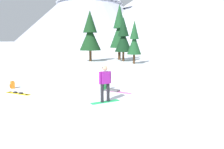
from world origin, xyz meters
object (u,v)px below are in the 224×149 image
at_px(backpack_orange, 12,85).
at_px(pine_tree_twin, 134,40).
at_px(snowboarder_foreground, 105,83).
at_px(pine_tree_tall, 90,34).
at_px(snowboarder_midground, 108,85).
at_px(pine_tree_young, 123,37).
at_px(loose_snowboard_near_left, 18,93).
at_px(pine_tree_broad, 119,30).

relative_size(backpack_orange, pine_tree_twin, 0.09).
height_order(snowboarder_foreground, pine_tree_tall, pine_tree_tall).
relative_size(snowboarder_midground, pine_tree_tall, 0.26).
bearing_deg(pine_tree_young, loose_snowboard_near_left, -88.89).
bearing_deg(loose_snowboard_near_left, snowboarder_midground, 29.29).
distance_m(pine_tree_broad, pine_tree_tall, 4.91).
bearing_deg(pine_tree_young, pine_tree_twin, -49.34).
relative_size(backpack_orange, pine_tree_broad, 0.06).
bearing_deg(pine_tree_twin, snowboarder_midground, -80.56).
distance_m(snowboarder_midground, pine_tree_young, 18.71).
relative_size(pine_tree_tall, pine_tree_twin, 1.31).
relative_size(loose_snowboard_near_left, pine_tree_tall, 0.25).
bearing_deg(pine_tree_twin, loose_snowboard_near_left, -96.05).
bearing_deg(pine_tree_tall, pine_tree_broad, 51.93).
height_order(snowboarder_foreground, pine_tree_twin, pine_tree_twin).
height_order(snowboarder_foreground, backpack_orange, snowboarder_foreground).
distance_m(snowboarder_foreground, backpack_orange, 6.62).
distance_m(snowboarder_midground, pine_tree_tall, 18.99).
xyz_separation_m(snowboarder_foreground, pine_tree_tall, (-9.93, 18.58, 2.90)).
bearing_deg(pine_tree_broad, pine_tree_tall, -128.07).
bearing_deg(snowboarder_midground, backpack_orange, -165.47).
bearing_deg(pine_tree_broad, backpack_orange, -88.94).
relative_size(snowboarder_midground, pine_tree_young, 0.30).
bearing_deg(pine_tree_tall, loose_snowboard_near_left, -75.74).
bearing_deg(pine_tree_young, snowboarder_foreground, -74.57).
xyz_separation_m(backpack_orange, pine_tree_tall, (-3.40, 17.76, 3.62)).
relative_size(backpack_orange, pine_tree_tall, 0.07).
height_order(loose_snowboard_near_left, backpack_orange, backpack_orange).
bearing_deg(loose_snowboard_near_left, backpack_orange, 144.36).
bearing_deg(pine_tree_young, pine_tree_tall, -160.23).
relative_size(loose_snowboard_near_left, pine_tree_twin, 0.33).
bearing_deg(snowboarder_foreground, backpack_orange, 172.80).
bearing_deg(pine_tree_tall, pine_tree_young, 19.77).
relative_size(snowboarder_foreground, loose_snowboard_near_left, 1.00).
relative_size(backpack_orange, pine_tree_young, 0.08).
relative_size(loose_snowboard_near_left, backpack_orange, 3.73).
bearing_deg(pine_tree_twin, backpack_orange, -100.95).
bearing_deg(snowboarder_midground, pine_tree_twin, 99.44).
bearing_deg(pine_tree_tall, snowboarder_foreground, -61.89).
bearing_deg(backpack_orange, pine_tree_young, 87.14).
relative_size(loose_snowboard_near_left, pine_tree_broad, 0.21).
bearing_deg(pine_tree_broad, snowboarder_foreground, -72.83).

